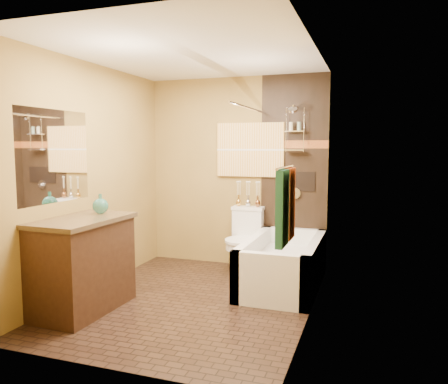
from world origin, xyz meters
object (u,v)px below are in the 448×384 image
at_px(bathtub, 283,268).
at_px(toilet, 244,239).
at_px(sunset_painting, 250,150).
at_px(vanity, 81,264).

bearing_deg(bathtub, toilet, 142.68).
height_order(bathtub, toilet, toilet).
bearing_deg(sunset_painting, bathtub, -50.39).
xyz_separation_m(sunset_painting, toilet, (-0.00, -0.27, -1.14)).
bearing_deg(toilet, sunset_painting, 88.50).
height_order(sunset_painting, bathtub, sunset_painting).
bearing_deg(sunset_painting, toilet, -90.00).
distance_m(sunset_painting, vanity, 2.59).
relative_size(sunset_painting, toilet, 1.11).
distance_m(bathtub, toilet, 0.78).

